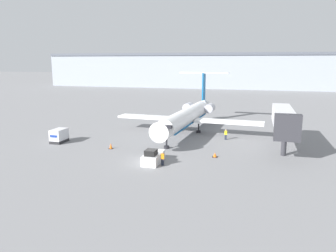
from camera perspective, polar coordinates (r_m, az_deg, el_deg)
The scene contains 10 objects.
ground_plane at distance 41.45m, azimuth -3.23°, elevation -6.45°, with size 600.00×600.00×0.00m, color slate.
terminal_building at distance 158.01m, azimuth 10.75°, elevation 9.46°, with size 180.00×16.80×16.31m.
airplane_main at distance 58.07m, azimuth 3.44°, elevation 1.83°, with size 26.40×28.45×10.29m.
pushback_tug at distance 41.32m, azimuth -2.59°, elevation -5.45°, with size 1.89×4.28×1.93m.
luggage_cart at distance 54.14m, azimuth -18.44°, elevation -1.62°, with size 1.75×2.87×2.14m.
worker_near_tug at distance 40.20m, azimuth -0.96°, elevation -5.65°, with size 0.40×0.24×1.73m.
worker_by_wing at distance 53.97m, azimuth 10.02°, elevation -1.43°, with size 0.40×0.24×1.72m.
traffic_cone_left at distance 48.57m, azimuth -9.92°, elevation -3.47°, with size 0.60×0.60×0.82m.
traffic_cone_right at distance 44.21m, azimuth 8.17°, elevation -5.02°, with size 0.69×0.69×0.61m.
jet_bridge at distance 49.32m, azimuth 19.50°, elevation 1.11°, with size 3.20×14.70×6.19m.
Camera 1 is at (12.56, -37.44, 12.59)m, focal length 35.00 mm.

